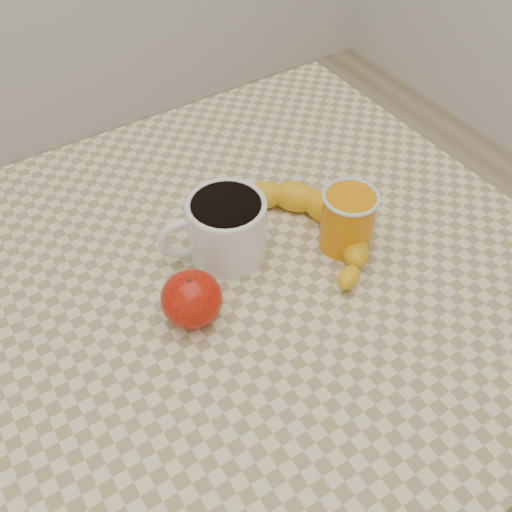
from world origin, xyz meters
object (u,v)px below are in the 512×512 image
coffee_mug (225,226)px  orange_juice_glass (347,219)px  table (256,305)px  apple (192,299)px  banana (295,227)px

coffee_mug → orange_juice_glass: coffee_mug is taller
table → orange_juice_glass: bearing=-13.3°
orange_juice_glass → apple: 0.24m
coffee_mug → banana: 0.10m
apple → banana: bearing=13.2°
orange_juice_glass → apple: size_ratio=1.14×
coffee_mug → orange_juice_glass: bearing=-26.9°
apple → table: bearing=14.6°
table → orange_juice_glass: (0.13, -0.03, 0.13)m
apple → banana: (0.19, 0.04, -0.01)m
orange_juice_glass → table: bearing=166.7°
apple → coffee_mug: bearing=39.1°
apple → banana: 0.19m
coffee_mug → banana: (0.09, -0.03, -0.03)m
banana → orange_juice_glass: bearing=-57.8°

